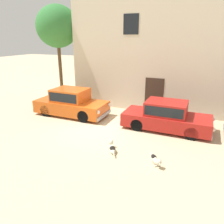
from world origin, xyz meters
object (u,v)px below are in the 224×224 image
(acacia_tree_left, at_px, (57,27))
(stray_dog_tan, at_px, (155,160))
(parked_sedan_nearest, at_px, (71,102))
(stray_dog_spotted, at_px, (112,148))
(parked_sedan_second, at_px, (166,116))

(acacia_tree_left, bearing_deg, stray_dog_tan, -36.67)
(parked_sedan_nearest, distance_m, acacia_tree_left, 5.60)
(stray_dog_spotted, xyz_separation_m, stray_dog_tan, (1.79, -0.26, 0.01))
(acacia_tree_left, bearing_deg, stray_dog_spotted, -42.41)
(parked_sedan_nearest, height_order, stray_dog_tan, parked_sedan_nearest)
(parked_sedan_second, height_order, acacia_tree_left, acacia_tree_left)
(stray_dog_tan, bearing_deg, acacia_tree_left, -160.72)
(parked_sedan_second, distance_m, stray_dog_spotted, 3.50)
(stray_dog_tan, xyz_separation_m, acacia_tree_left, (-8.14, 6.06, 4.83))
(stray_dog_spotted, height_order, stray_dog_tan, stray_dog_tan)
(parked_sedan_second, relative_size, stray_dog_spotted, 4.53)
(parked_sedan_second, height_order, stray_dog_spotted, parked_sedan_second)
(parked_sedan_nearest, distance_m, stray_dog_tan, 6.60)
(stray_dog_spotted, relative_size, acacia_tree_left, 0.15)
(stray_dog_spotted, relative_size, stray_dog_tan, 1.07)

